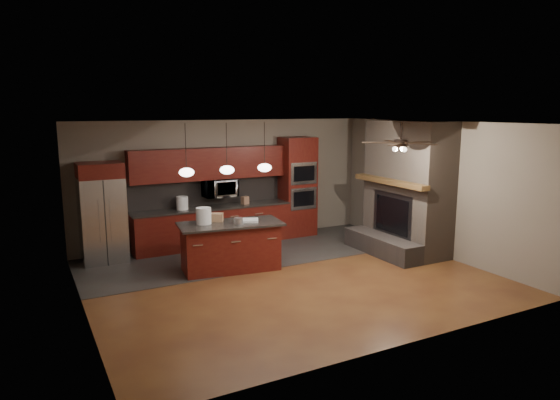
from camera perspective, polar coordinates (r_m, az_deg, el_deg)
ground at (r=9.22m, az=1.07°, el=-8.88°), size 7.00×7.00×0.00m
ceiling at (r=8.71m, az=1.13°, el=8.79°), size 7.00×6.00×0.02m
back_wall at (r=11.54m, az=-6.10°, el=2.14°), size 7.00×0.02×2.80m
right_wall at (r=10.96m, az=17.35°, el=1.29°), size 0.02×6.00×2.80m
left_wall at (r=7.83m, az=-21.98°, el=-2.48°), size 0.02×6.00×2.80m
slate_tile_patch at (r=10.76m, az=-3.58°, el=-6.04°), size 7.00×2.40×0.01m
fireplace_column at (r=10.95m, az=14.13°, el=0.89°), size 1.30×2.10×2.80m
back_cabinetry at (r=11.23m, az=-7.82°, el=-0.75°), size 3.59×0.64×2.20m
oven_tower at (r=12.03m, az=2.01°, el=1.52°), size 0.80×0.63×2.38m
microwave at (r=11.23m, az=-6.93°, el=1.38°), size 0.73×0.41×0.50m
refrigerator at (r=10.54m, az=-19.65°, el=-1.39°), size 0.85×0.75×2.01m
kitchen_island at (r=9.57m, az=-5.65°, el=-5.28°), size 2.04×1.13×0.92m
white_bucket at (r=9.42m, az=-8.72°, el=-1.80°), size 0.32×0.32×0.31m
paint_can at (r=9.33m, az=-4.77°, el=-2.42°), size 0.22×0.22×0.12m
paint_tray at (r=9.55m, az=-3.82°, el=-2.34°), size 0.52×0.45×0.04m
cardboard_box at (r=9.62m, az=-7.27°, el=-1.98°), size 0.30×0.27×0.15m
counter_bucket at (r=10.95m, az=-11.11°, el=-0.34°), size 0.27×0.27×0.29m
counter_box at (r=11.40m, az=-4.03°, el=-0.03°), size 0.19×0.16×0.17m
pendant_left at (r=8.77m, az=-10.63°, el=3.16°), size 0.26×0.26×0.92m
pendant_center at (r=9.02m, az=-6.07°, el=3.47°), size 0.26×0.26×0.92m
pendant_right at (r=9.32m, az=-1.78°, el=3.74°), size 0.26×0.26×0.92m
ceiling_fan at (r=9.11m, az=13.64°, el=6.42°), size 1.27×1.33×0.41m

